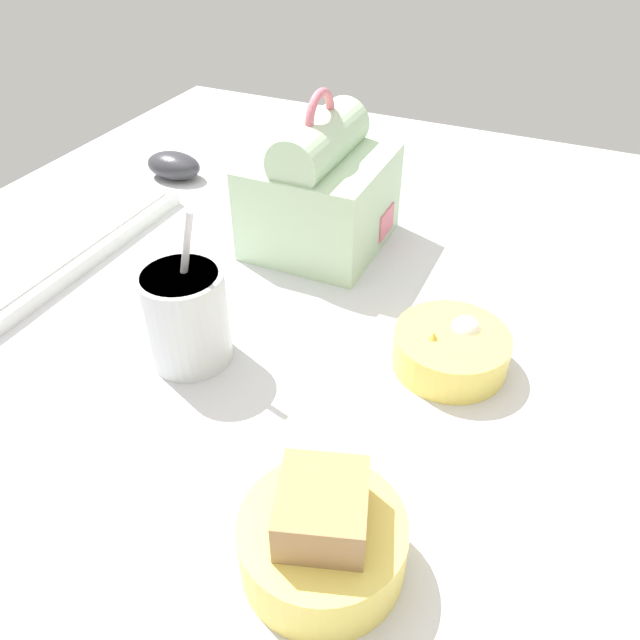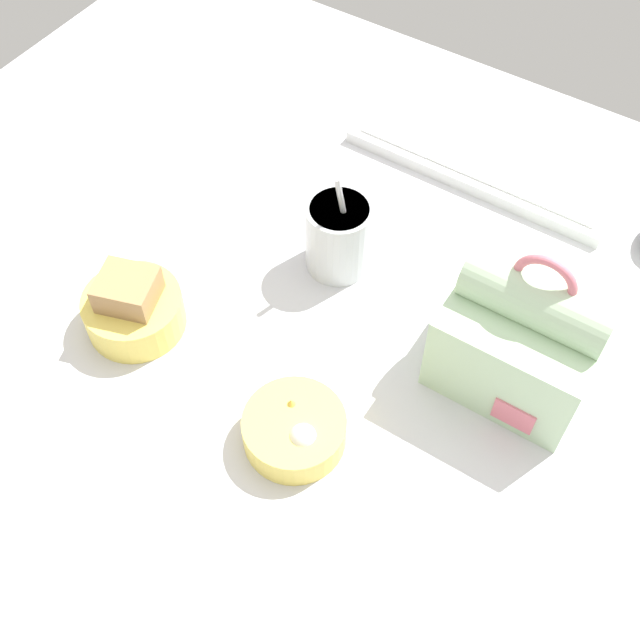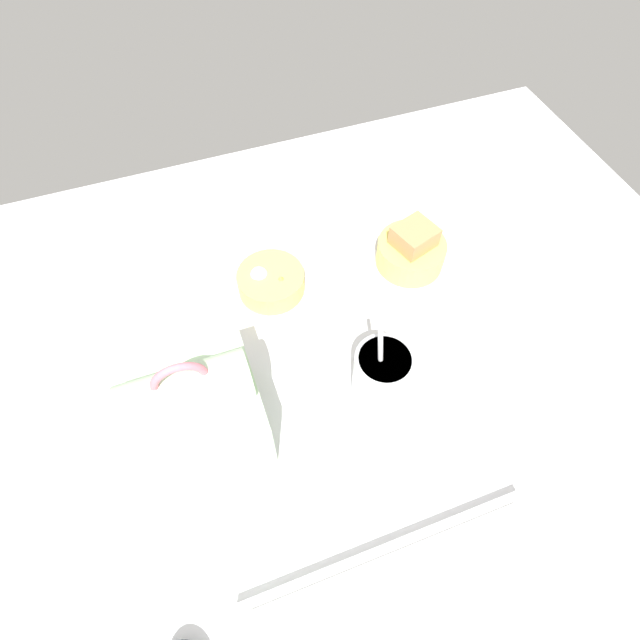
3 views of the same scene
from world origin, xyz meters
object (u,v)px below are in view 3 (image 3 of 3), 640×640
object	(u,v)px
bento_bowl_sandwich	(411,250)
lunch_bag	(196,411)
keyboard	(409,607)
soup_cup	(381,375)
bento_bowl_snacks	(271,281)

from	to	relation	value
bento_bowl_sandwich	lunch_bag	bearing A→B (deg)	24.59
keyboard	soup_cup	bearing A→B (deg)	-106.46
soup_cup	lunch_bag	bearing A→B (deg)	-5.68
keyboard	soup_cup	xyz separation A→B (cm)	(-8.13, -27.52, 4.24)
lunch_bag	soup_cup	xyz separation A→B (cm)	(-26.03, 2.59, -2.01)
soup_cup	keyboard	bearing A→B (deg)	73.54
soup_cup	bento_bowl_snacks	world-z (taller)	soup_cup
keyboard	lunch_bag	bearing A→B (deg)	-59.28
keyboard	lunch_bag	xyz separation A→B (cm)	(17.89, -30.11, 6.26)
keyboard	bento_bowl_snacks	world-z (taller)	bento_bowl_snacks
keyboard	bento_bowl_sandwich	bearing A→B (deg)	-115.69
soup_cup	bento_bowl_sandwich	xyz separation A→B (cm)	(-15.49, -21.59, -2.07)
lunch_bag	soup_cup	world-z (taller)	lunch_bag
soup_cup	bento_bowl_snacks	distance (cm)	26.20
keyboard	lunch_bag	distance (cm)	35.58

